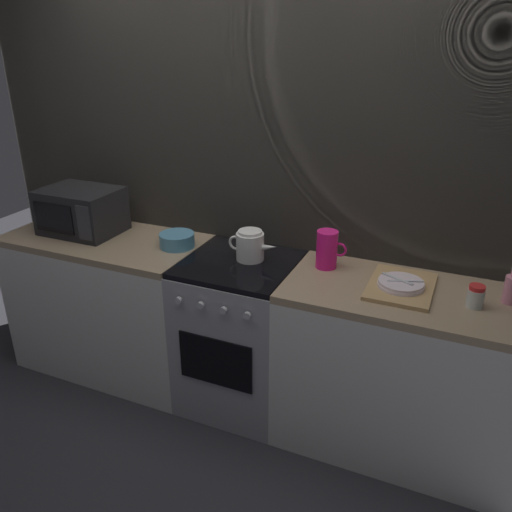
# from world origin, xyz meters

# --- Properties ---
(ground_plane) EXTENTS (8.00, 8.00, 0.00)m
(ground_plane) POSITION_xyz_m (0.00, 0.00, 0.00)
(ground_plane) COLOR #2D2D33
(back_wall) EXTENTS (3.60, 0.05, 2.40)m
(back_wall) POSITION_xyz_m (0.00, 0.32, 1.20)
(back_wall) COLOR #A39989
(back_wall) RESTS_ON ground_plane
(counter_left) EXTENTS (1.20, 0.60, 0.90)m
(counter_left) POSITION_xyz_m (-0.90, 0.00, 0.45)
(counter_left) COLOR silver
(counter_left) RESTS_ON ground_plane
(stove_unit) EXTENTS (0.60, 0.63, 0.90)m
(stove_unit) POSITION_xyz_m (-0.00, -0.00, 0.45)
(stove_unit) COLOR #9E9EA3
(stove_unit) RESTS_ON ground_plane
(counter_right) EXTENTS (1.20, 0.60, 0.90)m
(counter_right) POSITION_xyz_m (0.90, 0.00, 0.45)
(counter_right) COLOR silver
(counter_right) RESTS_ON ground_plane
(microwave) EXTENTS (0.46, 0.35, 0.27)m
(microwave) POSITION_xyz_m (-1.07, 0.03, 1.04)
(microwave) COLOR black
(microwave) RESTS_ON counter_left
(kettle) EXTENTS (0.28, 0.15, 0.17)m
(kettle) POSITION_xyz_m (0.04, 0.05, 0.98)
(kettle) COLOR white
(kettle) RESTS_ON stove_unit
(mixing_bowl) EXTENTS (0.20, 0.20, 0.08)m
(mixing_bowl) POSITION_xyz_m (-0.42, 0.05, 0.94)
(mixing_bowl) COLOR teal
(mixing_bowl) RESTS_ON counter_left
(pitcher) EXTENTS (0.16, 0.11, 0.20)m
(pitcher) POSITION_xyz_m (0.45, 0.12, 1.00)
(pitcher) COLOR #E5197A
(pitcher) RESTS_ON counter_right
(dish_pile) EXTENTS (0.30, 0.40, 0.06)m
(dish_pile) POSITION_xyz_m (0.85, 0.02, 0.92)
(dish_pile) COLOR tan
(dish_pile) RESTS_ON counter_right
(spice_jar) EXTENTS (0.08, 0.08, 0.10)m
(spice_jar) POSITION_xyz_m (1.18, -0.03, 0.95)
(spice_jar) COLOR silver
(spice_jar) RESTS_ON counter_right
(spray_bottle) EXTENTS (0.08, 0.06, 0.20)m
(spray_bottle) POSITION_xyz_m (1.32, 0.08, 0.98)
(spray_bottle) COLOR pink
(spray_bottle) RESTS_ON counter_right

